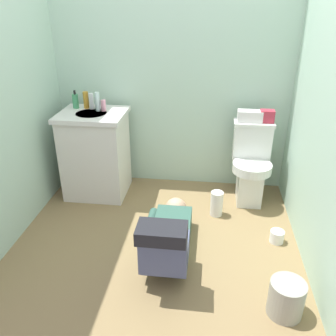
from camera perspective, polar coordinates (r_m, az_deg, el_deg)
ground_plane at (r=2.98m, az=-1.68°, el=-11.09°), size 2.73×2.96×0.04m
wall_back at (r=3.43m, az=0.69°, el=16.39°), size 2.39×0.08×2.40m
wall_right at (r=2.54m, az=25.19°, el=10.47°), size 0.08×1.96×2.40m
toilet at (r=3.37m, az=13.19°, el=0.61°), size 0.36×0.46×0.75m
vanity_cabinet at (r=3.45m, az=-11.53°, el=2.38°), size 0.60×0.52×0.82m
faucet at (r=3.43m, az=-11.49°, el=10.23°), size 0.02×0.02×0.10m
person_plumber at (r=2.66m, az=0.03°, el=-10.94°), size 0.39×1.06×0.52m
tissue_box at (r=3.29m, az=13.03°, el=8.14°), size 0.22×0.11×0.10m
toiletry_bag at (r=3.31m, az=15.64°, el=8.03°), size 0.12×0.09×0.11m
soap_dispenser at (r=3.47m, az=-14.65°, el=10.40°), size 0.06×0.06×0.17m
bottle_amber at (r=3.44m, az=-13.05°, el=10.60°), size 0.05×0.05×0.16m
bottle_white at (r=3.41m, az=-12.21°, el=10.46°), size 0.05×0.05×0.15m
bottle_clear at (r=3.33m, az=-11.27°, el=10.43°), size 0.04×0.04×0.17m
bottle_pink at (r=3.33m, az=-10.34°, el=9.86°), size 0.05×0.05×0.10m
trash_can at (r=2.41m, az=18.46°, el=-19.26°), size 0.22×0.22×0.24m
paper_towel_roll at (r=3.19m, az=7.83°, el=-5.68°), size 0.11×0.11×0.23m
toilet_paper_roll at (r=3.00m, az=17.11°, el=-10.47°), size 0.11×0.11×0.10m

